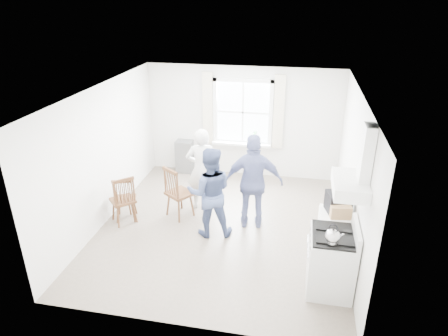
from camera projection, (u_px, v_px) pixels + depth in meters
The scene contains 16 objects.
room_shell at pixel (222, 164), 7.06m from camera, with size 4.62×5.12×2.64m.
window_assembly at pixel (243, 116), 9.19m from camera, with size 1.88×0.24×1.70m.
range_hood at pixel (356, 175), 5.24m from camera, with size 0.45×0.76×0.94m.
shelf_unit at pixel (185, 156), 9.76m from camera, with size 0.40×0.30×0.80m, color slate.
gas_stove at pixel (331, 261), 5.85m from camera, with size 0.68×0.76×1.12m.
kettle at pixel (333, 237), 5.43m from camera, with size 0.21×0.21×0.30m.
low_cabinet at pixel (333, 237), 6.48m from camera, with size 0.50×0.55×0.90m, color white.
stereo_stack at pixel (338, 202), 6.30m from camera, with size 0.43×0.40×0.32m.
cardboard_box at pixel (340, 211), 6.16m from camera, with size 0.32×0.23×0.20m, color tan.
windsor_chair_a at pixel (124, 195), 7.57m from camera, with size 0.48×0.48×0.92m.
windsor_chair_b at pixel (174, 188), 7.65m from camera, with size 0.62×0.62×1.07m.
windsor_chair_c at pixel (124, 196), 7.46m from camera, with size 0.58×0.58×0.99m.
person_left at pixel (202, 169), 7.96m from camera, with size 0.62×0.62×1.70m, color silver.
person_mid at pixel (210, 192), 7.06m from camera, with size 0.82×0.82×1.68m, color #42517B.
person_right at pixel (254, 182), 7.28m from camera, with size 1.07×1.07×1.83m, color navy.
potted_plant at pixel (253, 137), 9.25m from camera, with size 0.18×0.18×0.32m, color #357739.
Camera 1 is at (1.29, -6.35, 4.12)m, focal length 32.00 mm.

